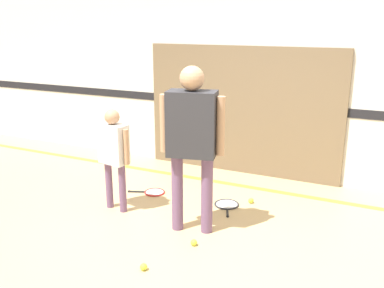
{
  "coord_description": "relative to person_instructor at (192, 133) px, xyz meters",
  "views": [
    {
      "loc": [
        1.62,
        -3.58,
        2.17
      ],
      "look_at": [
        -0.19,
        0.21,
        0.97
      ],
      "focal_mm": 40.0,
      "sensor_mm": 36.0,
      "label": 1
    }
  ],
  "objects": [
    {
      "name": "ground_plane",
      "position": [
        0.19,
        -0.21,
        -1.09
      ],
      "size": [
        16.0,
        16.0,
        0.0
      ],
      "primitive_type": "plane",
      "color": "tan"
    },
    {
      "name": "wall_back",
      "position": [
        0.19,
        2.06,
        0.51
      ],
      "size": [
        16.0,
        0.07,
        3.2
      ],
      "color": "silver",
      "rests_on": "ground_plane"
    },
    {
      "name": "wall_panel",
      "position": [
        -0.16,
        2.0,
        -0.16
      ],
      "size": [
        2.89,
        0.05,
        1.85
      ],
      "color": "#756047",
      "rests_on": "ground_plane"
    },
    {
      "name": "floor_stripe",
      "position": [
        0.19,
        1.46,
        -1.09
      ],
      "size": [
        14.4,
        0.1,
        0.01
      ],
      "color": "yellow",
      "rests_on": "ground_plane"
    },
    {
      "name": "person_instructor",
      "position": [
        0.0,
        0.0,
        0.0
      ],
      "size": [
        0.65,
        0.38,
        1.76
      ],
      "rotation": [
        0.0,
        0.0,
        0.23
      ],
      "color": "#6B4C70",
      "rests_on": "ground_plane"
    },
    {
      "name": "person_student_left",
      "position": [
        -1.05,
        0.09,
        -0.34
      ],
      "size": [
        0.46,
        0.24,
        1.22
      ],
      "rotation": [
        0.0,
        0.0,
        -0.17
      ],
      "color": "#6B4C70",
      "rests_on": "ground_plane"
    },
    {
      "name": "racket_spare_on_floor",
      "position": [
        0.11,
        0.76,
        -1.08
      ],
      "size": [
        0.4,
        0.53,
        0.03
      ],
      "rotation": [
        0.0,
        0.0,
        5.11
      ],
      "color": "#28282D",
      "rests_on": "ground_plane"
    },
    {
      "name": "racket_second_spare",
      "position": [
        -0.91,
        0.72,
        -1.08
      ],
      "size": [
        0.51,
        0.35,
        0.03
      ],
      "rotation": [
        0.0,
        0.0,
        3.51
      ],
      "color": "red",
      "rests_on": "ground_plane"
    },
    {
      "name": "tennis_ball_near_instructor",
      "position": [
        0.16,
        -0.3,
        -1.06
      ],
      "size": [
        0.07,
        0.07,
        0.07
      ],
      "primitive_type": "sphere",
      "color": "#CCE038",
      "rests_on": "ground_plane"
    },
    {
      "name": "tennis_ball_by_spare_racket",
      "position": [
        0.36,
        0.96,
        -1.06
      ],
      "size": [
        0.07,
        0.07,
        0.07
      ],
      "primitive_type": "sphere",
      "color": "#CCE038",
      "rests_on": "ground_plane"
    },
    {
      "name": "tennis_ball_stray_left",
      "position": [
        -0.06,
        -0.89,
        -1.06
      ],
      "size": [
        0.07,
        0.07,
        0.07
      ],
      "primitive_type": "sphere",
      "color": "#CCE038",
      "rests_on": "ground_plane"
    }
  ]
}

